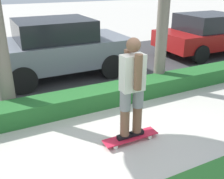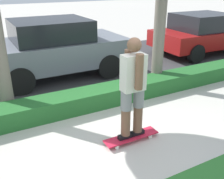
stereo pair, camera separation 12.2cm
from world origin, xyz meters
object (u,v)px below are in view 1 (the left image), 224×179
(parked_car_middle, at_px, (58,47))
(parked_car_rear, at_px, (208,33))
(skater_person, at_px, (132,87))
(skateboard, at_px, (131,137))

(parked_car_middle, xyz_separation_m, parked_car_rear, (5.64, -0.10, -0.08))
(skater_person, bearing_deg, skateboard, 0.00)
(parked_car_rear, bearing_deg, parked_car_middle, -179.55)
(skateboard, relative_size, parked_car_rear, 0.26)
(skateboard, bearing_deg, skater_person, 180.00)
(skateboard, height_order, parked_car_middle, parked_car_middle)
(skater_person, distance_m, parked_car_middle, 3.89)
(parked_car_middle, distance_m, parked_car_rear, 5.64)
(skater_person, xyz_separation_m, parked_car_rear, (5.54, 3.78, -0.25))
(skater_person, xyz_separation_m, parked_car_middle, (-0.10, 3.89, -0.17))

